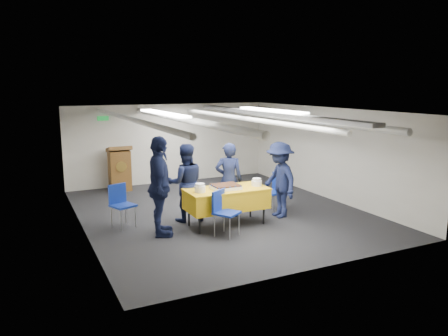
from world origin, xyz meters
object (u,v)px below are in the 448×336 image
Objects in this scene: chair_right at (276,188)px; sailor_b at (185,183)px; chair_near at (223,208)px; podium at (120,168)px; chair_left at (121,201)px; sailor_c at (160,187)px; sailor_d at (280,180)px; serving_table at (227,199)px; sheet_cake at (226,187)px; sailor_a at (229,180)px.

sailor_b reaches higher than chair_right.
podium is at bearing 102.40° from chair_near.
sailor_c reaches higher than chair_left.
sailor_c is at bearing 155.75° from chair_near.
sailor_b is at bearing -106.44° from sailor_d.
serving_table is at bearing -162.30° from chair_right.
sailor_b is at bearing 135.55° from serving_table.
chair_right is 0.53× the size of sailor_b.
chair_right is (1.48, 0.47, -0.03)m from serving_table.
sheet_cake is 0.91m from sailor_b.
podium is 3.39m from sailor_b.
sailor_b is at bearing 132.72° from sheet_cake.
podium is 0.76× the size of sailor_d.
serving_table is 0.95m from sailor_b.
sailor_a reaches higher than podium.
chair_near is at bearing 118.30° from sailor_b.
sailor_d reaches higher than chair_near.
sailor_c reaches higher than sheet_cake.
sailor_a reaches higher than chair_near.
chair_near is at bearing -120.47° from sheet_cake.
chair_near is 1.73m from sailor_d.
sailor_b is at bearing 20.48° from sailor_a.
serving_table is at bearing -72.75° from sailor_c.
sailor_a is 1.85m from sailor_c.
podium is at bearing 107.72° from sheet_cake.
podium is 4.01m from sailor_c.
podium is 3.78m from sailor_a.
chair_right is 0.45× the size of sailor_c.
chair_near is 1.24m from sailor_b.
sailor_b is at bearing 175.47° from chair_right.
chair_left is at bearing 17.63° from sailor_a.
serving_table is 1.93× the size of chair_right.
sailor_a reaches higher than sheet_cake.
sheet_cake is at bearing -86.51° from sailor_d.
podium reaches higher than chair_right.
chair_left is at bearing 155.48° from sheet_cake.
sailor_a is (0.33, 0.57, 0.25)m from serving_table.
sailor_b reaches higher than chair_left.
sailor_b reaches higher than sailor_a.
chair_near reaches higher than sheet_cake.
chair_right reaches higher than serving_table.
serving_table is 1.93× the size of chair_left.
sailor_a is (0.65, 1.08, 0.28)m from chair_near.
sheet_cake is at bearing -24.52° from chair_left.
sailor_c is at bearing 43.67° from sailor_a.
sailor_a is at bearing -55.04° from sailor_c.
sailor_a is 1.10m from sailor_d.
sailor_d is (1.62, 0.55, 0.29)m from chair_near.
chair_right is 3.48m from chair_left.
podium is 0.76× the size of sailor_b.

